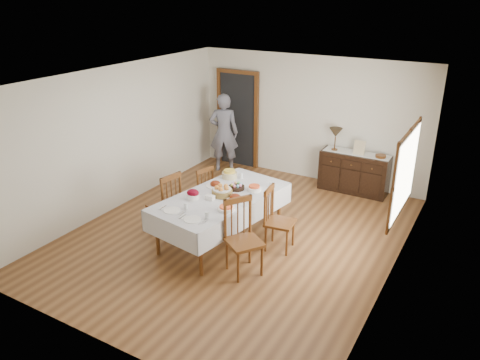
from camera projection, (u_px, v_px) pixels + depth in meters
The scene contains 26 objects.
ground at pixel (237, 234), 7.84m from camera, with size 6.00×6.00×0.00m, color brown.
room_shell at pixel (242, 133), 7.62m from camera, with size 5.02×6.02×2.65m.
dining_table at pixel (221, 201), 7.42m from camera, with size 1.51×2.44×0.78m.
chair_left_near at pixel (166, 203), 7.71m from camera, with size 0.52×0.52×1.08m.
chair_left_far at pixel (201, 191), 8.33m from camera, with size 0.49×0.49×0.95m.
chair_right_near at pixel (242, 236), 6.63m from camera, with size 0.64×0.64×1.11m.
chair_right_far at pixel (277, 218), 7.25m from camera, with size 0.47×0.47×1.02m.
sideboard at pixel (354, 173), 9.34m from camera, with size 1.35×0.50×0.81m.
person at pixel (224, 130), 10.26m from camera, with size 0.58×0.37×1.86m, color slate.
bread_basket at pixel (222, 191), 7.38m from camera, with size 0.33×0.33×0.18m.
egg_basket at pixel (237, 187), 7.62m from camera, with size 0.26×0.26×0.11m.
ham_platter_a at pixel (216, 184), 7.74m from camera, with size 0.32×0.32×0.11m.
ham_platter_b at pixel (235, 198), 7.24m from camera, with size 0.29×0.29×0.11m.
beet_bowl at pixel (193, 194), 7.26m from camera, with size 0.21×0.21×0.16m.
carrot_bowl at pixel (254, 188), 7.55m from camera, with size 0.23×0.23×0.09m.
pineapple_bowl at pixel (229, 174), 8.06m from camera, with size 0.26×0.26×0.14m.
casserole_dish at pixel (226, 208), 6.90m from camera, with size 0.26×0.26×0.07m.
butter_dish at pixel (210, 197), 7.25m from camera, with size 0.15×0.11×0.07m.
setting_left at pixel (176, 209), 6.91m from camera, with size 0.44×0.31×0.10m.
setting_right at pixel (197, 218), 6.64m from camera, with size 0.44×0.31×0.10m.
glass_far_a at pixel (241, 175), 8.04m from camera, with size 0.06×0.06×0.11m.
glass_far_b at pixel (271, 184), 7.70m from camera, with size 0.06×0.06×0.09m.
runner at pixel (357, 153), 9.19m from camera, with size 1.30×0.35×0.01m.
table_lamp at pixel (336, 133), 9.23m from camera, with size 0.26×0.26×0.46m.
picture_frame at pixel (359, 148), 9.07m from camera, with size 0.22×0.08×0.28m.
deco_bowl at pixel (381, 156), 8.94m from camera, with size 0.20×0.20×0.06m.
Camera 1 is at (3.49, -5.95, 3.83)m, focal length 35.00 mm.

